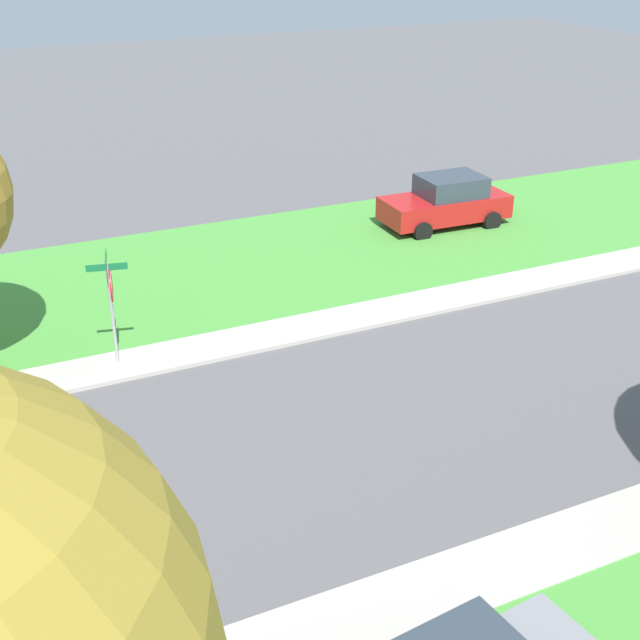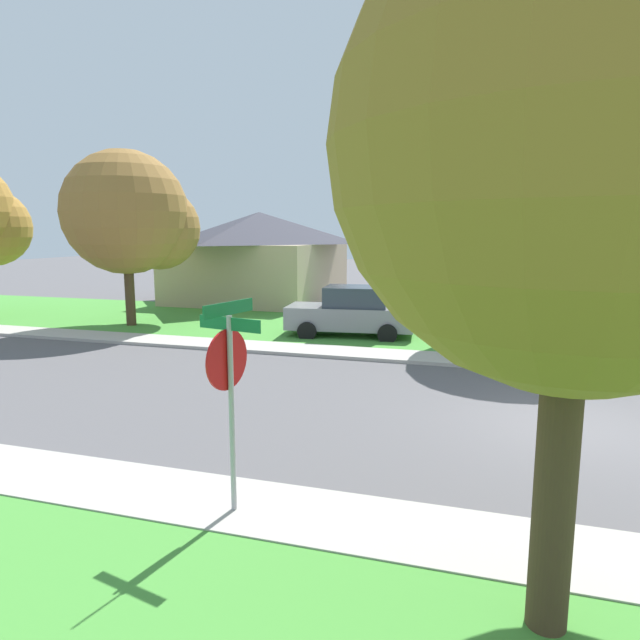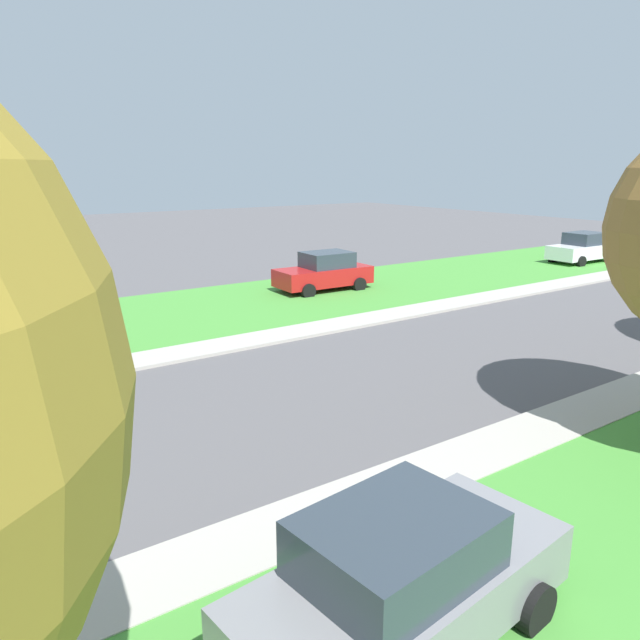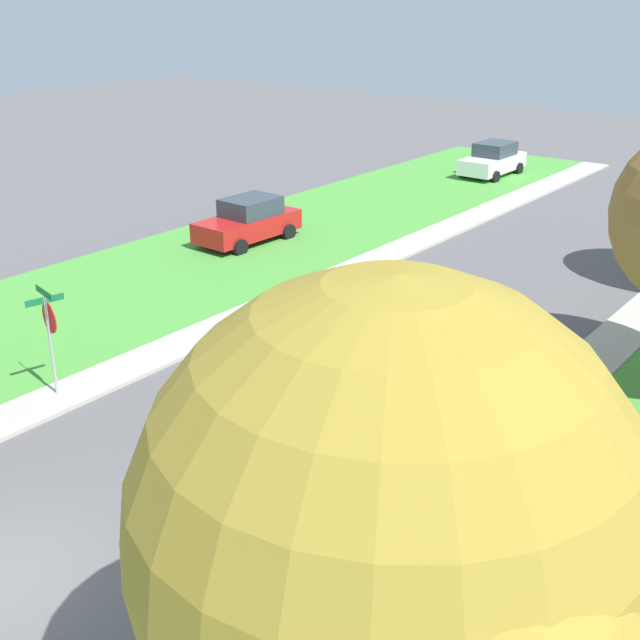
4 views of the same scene
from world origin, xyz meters
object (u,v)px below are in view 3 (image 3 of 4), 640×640
car_grey_across_road (403,581)px  car_white_far_down_street (582,248)px  stop_sign_far_corner (47,308)px  car_red_kerbside_mid (324,272)px

car_grey_across_road → car_white_far_down_street: size_ratio=1.03×
stop_sign_far_corner → car_grey_across_road: (12.22, 1.38, -1.01)m
car_red_kerbside_mid → car_white_far_down_street: 16.82m
car_grey_across_road → car_red_kerbside_mid: size_ratio=1.03×
stop_sign_far_corner → car_red_kerbside_mid: 13.34m
car_grey_across_road → car_red_kerbside_mid: same height
stop_sign_far_corner → car_white_far_down_street: size_ratio=0.64×
car_grey_across_road → car_white_far_down_street: bearing=119.0°
car_red_kerbside_mid → car_white_far_down_street: size_ratio=1.01×
stop_sign_far_corner → car_grey_across_road: 12.34m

